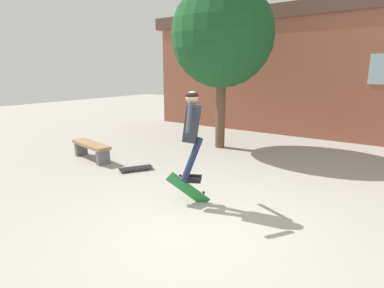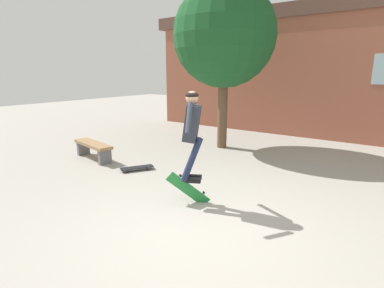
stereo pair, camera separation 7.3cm
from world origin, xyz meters
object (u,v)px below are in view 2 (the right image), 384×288
object	(u,v)px
tree_left	(224,36)
skater	(192,128)
park_bench	(93,147)
skateboard_resting	(137,168)
skateboard_flipping	(188,189)

from	to	relation	value
tree_left	skater	xyz separation A→B (m)	(1.64, -3.85, -1.91)
park_bench	skateboard_resting	bearing A→B (deg)	10.57
park_bench	skateboard_resting	world-z (taller)	park_bench
tree_left	park_bench	xyz separation A→B (m)	(-2.11, -3.14, -2.94)
skater	skateboard_flipping	world-z (taller)	skater
park_bench	skater	xyz separation A→B (m)	(3.75, -0.72, 1.03)
skateboard_flipping	skateboard_resting	distance (m)	2.18
skater	skateboard_resting	xyz separation A→B (m)	(-2.12, 0.72, -1.28)
tree_left	skateboard_flipping	size ratio (longest dim) A/B	6.96
skateboard_flipping	skateboard_resting	bearing A→B (deg)	123.04
park_bench	skateboard_flipping	world-z (taller)	skateboard_flipping
skater	skateboard_resting	distance (m)	2.58
skater	skateboard_flipping	xyz separation A→B (m)	(-0.08, -0.02, -1.10)
skater	skateboard_flipping	distance (m)	1.11
tree_left	skateboard_flipping	bearing A→B (deg)	-68.01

